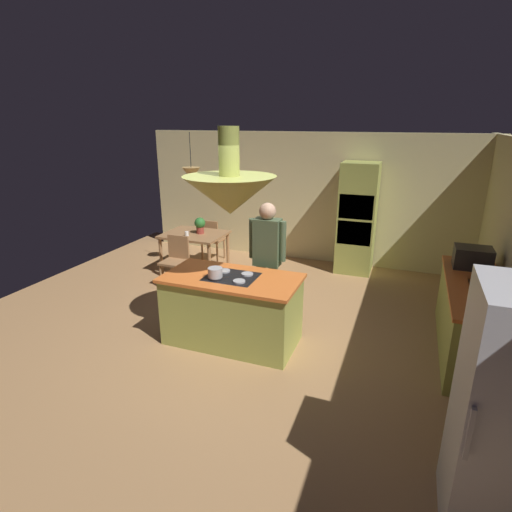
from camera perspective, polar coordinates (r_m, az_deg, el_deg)
ground at (r=5.69m, az=-2.42°, el=-10.70°), size 8.16×8.16×0.00m
wall_back at (r=8.38m, az=6.87°, el=8.07°), size 6.80×0.10×2.55m
kitchen_island at (r=5.32m, az=-3.34°, el=-7.38°), size 1.72×0.90×0.92m
counter_run_right at (r=5.71m, az=27.75°, el=-7.66°), size 0.73×2.15×0.90m
oven_tower at (r=7.84m, az=13.89°, el=5.09°), size 0.66×0.62×2.05m
dining_table at (r=7.72m, az=-8.55°, el=2.43°), size 1.11×0.90×0.76m
person_at_island at (r=5.66m, az=1.57°, el=0.15°), size 0.53×0.23×1.72m
range_hood at (r=4.85m, az=-3.67°, el=8.77°), size 1.10×1.10×1.00m
pendant_light_over_table at (r=7.49m, az=-8.99°, el=11.29°), size 0.32×0.32×0.82m
chair_facing_island at (r=7.22m, az=-11.08°, el=-0.18°), size 0.40×0.40×0.87m
chair_by_back_wall at (r=8.34m, az=-6.26°, el=2.59°), size 0.40×0.40×0.87m
potted_plant_on_table at (r=7.65m, az=-7.82°, el=4.36°), size 0.20×0.20×0.30m
cup_on_table at (r=7.51m, az=-9.63°, el=3.05°), size 0.07×0.07×0.09m
canister_flour at (r=5.03m, az=29.17°, el=-4.86°), size 0.10×0.10×0.15m
canister_sugar at (r=5.19m, az=28.95°, el=-4.00°), size 0.10×0.10×0.18m
microwave_on_counter at (r=6.10m, az=27.94°, el=-0.21°), size 0.46×0.36×0.28m
cooking_pot_on_cooktop at (r=5.06m, az=-5.71°, el=-2.30°), size 0.18×0.18×0.12m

